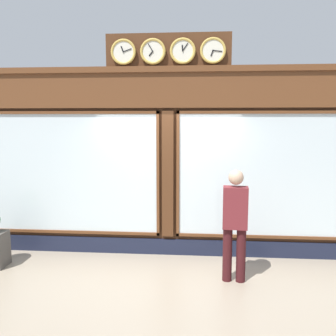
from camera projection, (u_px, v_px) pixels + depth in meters
name	position (u px, v px, depth m)	size (l,w,h in m)	color
shop_facade	(169.00, 161.00, 6.44)	(6.89, 0.42, 3.86)	#4C2B16
pedestrian	(235.00, 221.00, 5.32)	(0.38, 0.25, 1.69)	#3A1316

